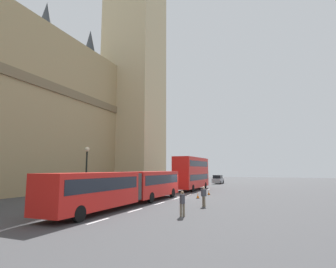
# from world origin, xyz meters

# --- Properties ---
(ground_plane) EXTENTS (160.00, 160.00, 0.00)m
(ground_plane) POSITION_xyz_m (0.00, 0.00, 0.00)
(ground_plane) COLOR #424244
(lane_centre_marking) EXTENTS (29.80, 0.16, 0.01)m
(lane_centre_marking) POSITION_xyz_m (-1.37, 0.00, 0.01)
(lane_centre_marking) COLOR silver
(lane_centre_marking) RESTS_ON ground_plane
(articulated_bus) EXTENTS (18.78, 2.54, 2.90)m
(articulated_bus) POSITION_xyz_m (-8.31, 1.99, 1.75)
(articulated_bus) COLOR red
(articulated_bus) RESTS_ON ground_plane
(double_decker_bus) EXTENTS (10.84, 2.54, 4.90)m
(double_decker_bus) POSITION_xyz_m (10.58, 2.00, 2.71)
(double_decker_bus) COLOR red
(double_decker_bus) RESTS_ON ground_plane
(sedan_lead) EXTENTS (4.40, 1.86, 1.85)m
(sedan_lead) POSITION_xyz_m (29.36, 1.92, 0.91)
(sedan_lead) COLOR gray
(sedan_lead) RESTS_ON ground_plane
(traffic_cone_west) EXTENTS (0.36, 0.36, 0.58)m
(traffic_cone_west) POSITION_xyz_m (-0.52, -2.10, 0.28)
(traffic_cone_west) COLOR black
(traffic_cone_west) RESTS_ON ground_plane
(traffic_cone_middle) EXTENTS (0.36, 0.36, 0.58)m
(traffic_cone_middle) POSITION_xyz_m (3.75, -2.27, 0.28)
(traffic_cone_middle) COLOR black
(traffic_cone_middle) RESTS_ON ground_plane
(street_lamp) EXTENTS (0.44, 0.44, 5.27)m
(street_lamp) POSITION_xyz_m (-8.48, 6.50, 3.06)
(street_lamp) COLOR black
(street_lamp) RESTS_ON ground_plane
(pedestrian_near_cones) EXTENTS (0.46, 0.44, 1.69)m
(pedestrian_near_cones) POSITION_xyz_m (-11.77, -4.25, 0.91)
(pedestrian_near_cones) COLOR #726651
(pedestrian_near_cones) RESTS_ON ground_plane
(pedestrian_by_kerb) EXTENTS (0.46, 0.44, 1.69)m
(pedestrian_by_kerb) POSITION_xyz_m (-6.53, -4.34, 0.91)
(pedestrian_by_kerb) COLOR #726651
(pedestrian_by_kerb) RESTS_ON ground_plane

